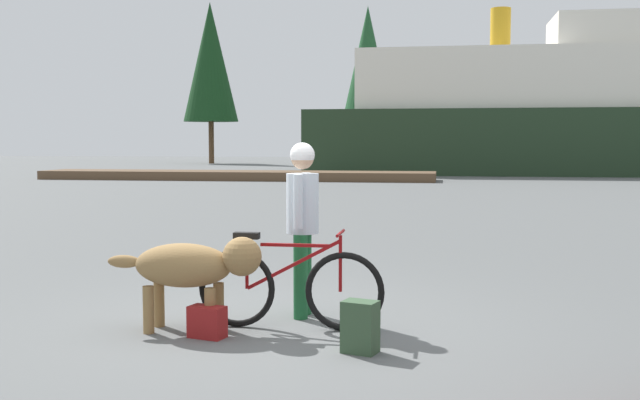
% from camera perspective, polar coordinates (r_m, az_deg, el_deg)
% --- Properties ---
extents(ground_plane, '(160.00, 160.00, 0.00)m').
position_cam_1_polar(ground_plane, '(7.31, -3.07, -9.37)').
color(ground_plane, '#595B5B').
extents(bicycle, '(1.76, 0.44, 0.92)m').
position_cam_1_polar(bicycle, '(7.07, -2.38, -6.56)').
color(bicycle, black).
rests_on(bicycle, ground_plane).
extents(person_cyclist, '(0.32, 0.53, 1.73)m').
position_cam_1_polar(person_cyclist, '(7.48, -1.33, -0.91)').
color(person_cyclist, '#19592D').
rests_on(person_cyclist, ground_plane).
extents(dog, '(1.47, 0.48, 0.89)m').
position_cam_1_polar(dog, '(7.03, -9.54, -4.97)').
color(dog, olive).
rests_on(dog, ground_plane).
extents(backpack, '(0.33, 0.27, 0.43)m').
position_cam_1_polar(backpack, '(6.34, 3.05, -9.52)').
color(backpack, '#334C33').
rests_on(backpack, ground_plane).
extents(handbag_pannier, '(0.36, 0.26, 0.28)m').
position_cam_1_polar(handbag_pannier, '(6.88, -8.50, -9.07)').
color(handbag_pannier, maroon).
rests_on(handbag_pannier, ground_plane).
extents(dock_pier, '(18.29, 2.72, 0.40)m').
position_cam_1_polar(dock_pier, '(35.16, -6.36, 1.86)').
color(dock_pier, brown).
rests_on(dock_pier, ground_plane).
extents(ferry_boat, '(27.27, 8.19, 9.05)m').
position_cam_1_polar(ferry_boat, '(43.58, 17.80, 6.12)').
color(ferry_boat, '#1E331E').
rests_on(ferry_boat, ground_plane).
extents(pine_tree_far_left, '(4.40, 4.40, 12.91)m').
position_cam_1_polar(pine_tree_far_left, '(62.30, -8.25, 10.24)').
color(pine_tree_far_left, '#4C331E').
rests_on(pine_tree_far_left, ground_plane).
extents(pine_tree_center, '(4.17, 4.17, 12.10)m').
position_cam_1_polar(pine_tree_center, '(58.87, 3.61, 9.90)').
color(pine_tree_center, '#4C331E').
rests_on(pine_tree_center, ground_plane).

